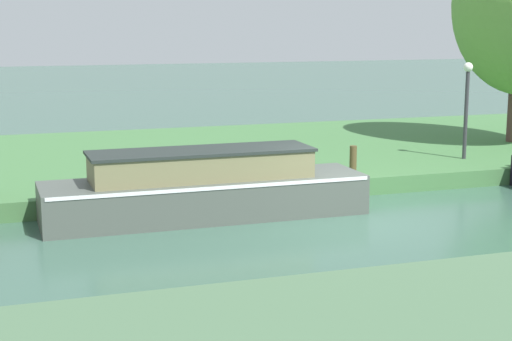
# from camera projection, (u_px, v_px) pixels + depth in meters

# --- Properties ---
(ground_plane) EXTENTS (120.00, 120.00, 0.00)m
(ground_plane) POSITION_uv_depth(u_px,v_px,m) (354.00, 221.00, 15.92)
(ground_plane) COLOR #385C4C
(riverbank_far) EXTENTS (72.00, 10.00, 0.40)m
(riverbank_far) POSITION_uv_depth(u_px,v_px,m) (245.00, 156.00, 22.40)
(riverbank_far) COLOR #41723F
(riverbank_far) RESTS_ON ground_plane
(slate_narrowboat) EXTENTS (6.50, 1.64, 1.39)m
(slate_narrowboat) POSITION_uv_depth(u_px,v_px,m) (204.00, 188.00, 16.07)
(slate_narrowboat) COLOR #49514A
(slate_narrowboat) RESTS_ON ground_plane
(lamp_post) EXTENTS (0.24, 0.24, 2.48)m
(lamp_post) POSITION_uv_depth(u_px,v_px,m) (467.00, 97.00, 20.46)
(lamp_post) COLOR #333338
(lamp_post) RESTS_ON riverbank_far
(mooring_post_far) EXTENTS (0.17, 0.17, 0.64)m
(mooring_post_far) POSITION_uv_depth(u_px,v_px,m) (353.00, 159.00, 18.77)
(mooring_post_far) COLOR #4D4024
(mooring_post_far) RESTS_ON riverbank_far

